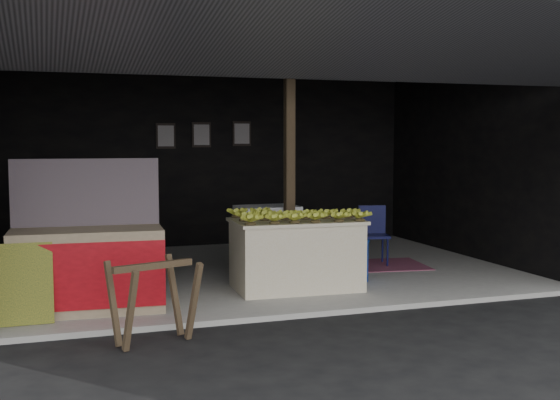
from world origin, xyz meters
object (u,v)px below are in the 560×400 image
object	(u,v)px
water_barrel	(355,261)
banana_table	(296,254)
sawhorse	(153,293)
plastic_chair	(373,230)
white_crate	(268,239)
neighbor_stall	(87,266)

from	to	relation	value
water_barrel	banana_table	bearing A→B (deg)	-167.33
sawhorse	plastic_chair	size ratio (longest dim) A/B	1.00
white_crate	neighbor_stall	size ratio (longest dim) A/B	0.57
white_crate	sawhorse	size ratio (longest dim) A/B	1.08
water_barrel	plastic_chair	bearing A→B (deg)	53.60
neighbor_stall	sawhorse	size ratio (longest dim) A/B	1.90
sawhorse	white_crate	bearing A→B (deg)	36.19
neighbor_stall	sawhorse	distance (m)	1.33
plastic_chair	sawhorse	bearing A→B (deg)	-127.71
banana_table	sawhorse	world-z (taller)	banana_table
banana_table	neighbor_stall	world-z (taller)	neighbor_stall
banana_table	water_barrel	xyz separation A→B (m)	(0.87, 0.20, -0.17)
sawhorse	water_barrel	bearing A→B (deg)	14.21
sawhorse	banana_table	bearing A→B (deg)	20.98
banana_table	sawhorse	distance (m)	2.49
banana_table	neighbor_stall	size ratio (longest dim) A/B	0.98
banana_table	sawhorse	xyz separation A→B (m)	(-1.95, -1.56, -0.01)
banana_table	white_crate	size ratio (longest dim) A/B	1.73
neighbor_stall	water_barrel	bearing A→B (deg)	12.58
white_crate	sawhorse	xyz separation A→B (m)	(-1.94, -2.65, -0.04)
plastic_chair	white_crate	bearing A→B (deg)	-160.84
banana_table	white_crate	world-z (taller)	white_crate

